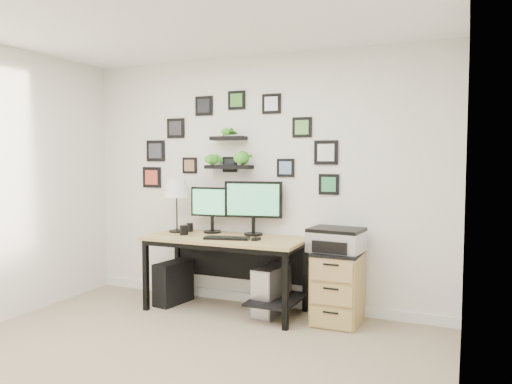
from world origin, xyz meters
The scene contains 14 objects.
room centered at (0.00, 1.98, 0.05)m, with size 4.00×4.00×4.00m.
desk centered at (-0.17, 1.67, 0.63)m, with size 1.60×0.70×0.75m.
monitor_left centered at (-0.47, 1.84, 1.03)m, with size 0.48×0.20×0.49m.
monitor_right centered at (0.00, 1.86, 1.08)m, with size 0.59×0.23×0.56m.
keyboard centered at (-0.14, 1.53, 0.76)m, with size 0.44×0.14×0.02m, color black.
mouse centered at (0.15, 1.58, 0.76)m, with size 0.06×0.09×0.03m, color black.
table_lamp centered at (-0.85, 1.75, 1.21)m, with size 0.28×0.28×0.57m.
mug centered at (-0.67, 1.60, 0.80)m, with size 0.09×0.09×0.10m, color black.
pen_cup centered at (-0.73, 1.82, 0.80)m, with size 0.07×0.07×0.09m, color black.
pc_tower_black centered at (-0.83, 1.65, 0.22)m, with size 0.20×0.44×0.44m, color black.
pc_tower_grey centered at (0.26, 1.71, 0.24)m, with size 0.27×0.50×0.48m.
file_cabinet centered at (0.92, 1.72, 0.34)m, with size 0.43×0.53×0.67m.
printer centered at (0.90, 1.74, 0.78)m, with size 0.51×0.43×0.22m.
wall_decor centered at (-0.29, 1.93, 1.66)m, with size 2.31×0.18×1.07m.
Camera 1 is at (2.02, -2.81, 1.55)m, focal length 35.00 mm.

